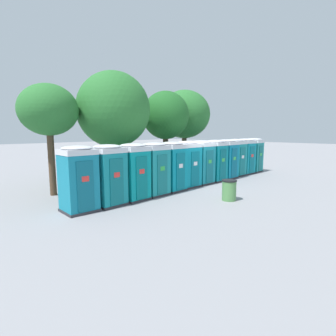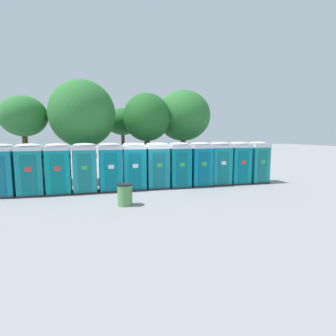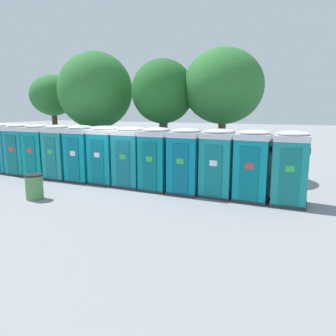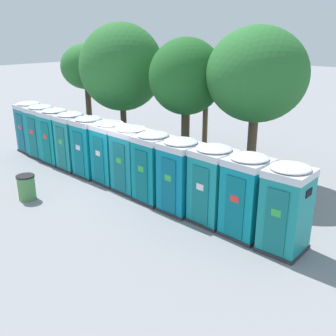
{
  "view_description": "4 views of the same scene",
  "coord_description": "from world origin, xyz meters",
  "px_view_note": "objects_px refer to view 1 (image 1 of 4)",
  "views": [
    {
      "loc": [
        -11.54,
        -9.32,
        3.08
      ],
      "look_at": [
        -2.19,
        -0.08,
        1.21
      ],
      "focal_mm": 28.0,
      "sensor_mm": 36.0,
      "label": 1
    },
    {
      "loc": [
        -2.7,
        -14.07,
        2.94
      ],
      "look_at": [
        1.25,
        -0.08,
        1.11
      ],
      "focal_mm": 28.0,
      "sensor_mm": 36.0,
      "label": 2
    },
    {
      "loc": [
        7.78,
        -11.72,
        3.27
      ],
      "look_at": [
        2.39,
        -0.08,
        0.93
      ],
      "focal_mm": 35.0,
      "sensor_mm": 36.0,
      "label": 3
    },
    {
      "loc": [
        11.31,
        -9.34,
        5.84
      ],
      "look_at": [
        2.57,
        -0.08,
        1.38
      ],
      "focal_mm": 42.0,
      "sensor_mm": 36.0,
      "label": 4
    }
  ],
  "objects_px": {
    "street_tree_0": "(184,115)",
    "street_tree_4": "(48,111)",
    "portapotty_0": "(78,179)",
    "portapotty_9": "(235,157)",
    "portapotty_5": "(187,164)",
    "portapotty_2": "(133,172)",
    "street_tree_2": "(123,119)",
    "portapotty_8": "(226,159)",
    "portapotty_4": "(172,166)",
    "portapotty_6": "(202,162)",
    "portapotty_3": "(154,169)",
    "street_tree_1": "(114,110)",
    "portapotty_10": "(245,156)",
    "portapotty_11": "(253,155)",
    "trash_can": "(229,190)",
    "portapotty_1": "(108,175)",
    "portapotty_7": "(215,160)",
    "street_tree_3": "(166,116)"
  },
  "relations": [
    {
      "from": "portapotty_0",
      "to": "portapotty_1",
      "type": "xyz_separation_m",
      "value": [
        1.27,
        -0.07,
        0.0
      ]
    },
    {
      "from": "portapotty_4",
      "to": "portapotty_7",
      "type": "height_order",
      "value": "same"
    },
    {
      "from": "portapotty_1",
      "to": "street_tree_1",
      "type": "relative_size",
      "value": 0.41
    },
    {
      "from": "portapotty_3",
      "to": "street_tree_0",
      "type": "bearing_deg",
      "value": 30.43
    },
    {
      "from": "portapotty_8",
      "to": "street_tree_1",
      "type": "height_order",
      "value": "street_tree_1"
    },
    {
      "from": "portapotty_9",
      "to": "portapotty_8",
      "type": "bearing_deg",
      "value": -175.45
    },
    {
      "from": "portapotty_0",
      "to": "street_tree_1",
      "type": "height_order",
      "value": "street_tree_1"
    },
    {
      "from": "portapotty_10",
      "to": "street_tree_2",
      "type": "height_order",
      "value": "street_tree_2"
    },
    {
      "from": "portapotty_5",
      "to": "portapotty_11",
      "type": "relative_size",
      "value": 1.0
    },
    {
      "from": "portapotty_1",
      "to": "portapotty_2",
      "type": "distance_m",
      "value": 1.27
    },
    {
      "from": "portapotty_10",
      "to": "street_tree_4",
      "type": "relative_size",
      "value": 0.49
    },
    {
      "from": "portapotty_3",
      "to": "trash_can",
      "type": "height_order",
      "value": "portapotty_3"
    },
    {
      "from": "street_tree_1",
      "to": "trash_can",
      "type": "bearing_deg",
      "value": -73.92
    },
    {
      "from": "street_tree_1",
      "to": "portapotty_1",
      "type": "bearing_deg",
      "value": -128.09
    },
    {
      "from": "portapotty_2",
      "to": "street_tree_2",
      "type": "relative_size",
      "value": 0.52
    },
    {
      "from": "portapotty_8",
      "to": "portapotty_4",
      "type": "bearing_deg",
      "value": 179.68
    },
    {
      "from": "portapotty_8",
      "to": "portapotty_10",
      "type": "distance_m",
      "value": 2.54
    },
    {
      "from": "portapotty_4",
      "to": "portapotty_8",
      "type": "height_order",
      "value": "same"
    },
    {
      "from": "trash_can",
      "to": "portapotty_9",
      "type": "bearing_deg",
      "value": 28.37
    },
    {
      "from": "street_tree_0",
      "to": "street_tree_1",
      "type": "xyz_separation_m",
      "value": [
        -6.78,
        -0.82,
        -0.07
      ]
    },
    {
      "from": "portapotty_5",
      "to": "street_tree_4",
      "type": "xyz_separation_m",
      "value": [
        -6.0,
        3.35,
        2.72
      ]
    },
    {
      "from": "portapotty_2",
      "to": "portapotty_1",
      "type": "bearing_deg",
      "value": 178.57
    },
    {
      "from": "portapotty_7",
      "to": "street_tree_2",
      "type": "xyz_separation_m",
      "value": [
        -2.48,
        6.09,
        2.61
      ]
    },
    {
      "from": "portapotty_0",
      "to": "street_tree_2",
      "type": "bearing_deg",
      "value": 43.06
    },
    {
      "from": "portapotty_3",
      "to": "portapotty_4",
      "type": "relative_size",
      "value": 1.0
    },
    {
      "from": "portapotty_1",
      "to": "portapotty_9",
      "type": "height_order",
      "value": "same"
    },
    {
      "from": "portapotty_10",
      "to": "trash_can",
      "type": "xyz_separation_m",
      "value": [
        -7.23,
        -3.19,
        -0.82
      ]
    },
    {
      "from": "portapotty_2",
      "to": "street_tree_2",
      "type": "height_order",
      "value": "street_tree_2"
    },
    {
      "from": "portapotty_6",
      "to": "portapotty_3",
      "type": "bearing_deg",
      "value": -179.16
    },
    {
      "from": "street_tree_0",
      "to": "street_tree_4",
      "type": "bearing_deg",
      "value": -177.33
    },
    {
      "from": "portapotty_11",
      "to": "trash_can",
      "type": "distance_m",
      "value": 9.11
    },
    {
      "from": "portapotty_7",
      "to": "street_tree_2",
      "type": "distance_m",
      "value": 7.07
    },
    {
      "from": "portapotty_0",
      "to": "portapotty_9",
      "type": "relative_size",
      "value": 1.0
    },
    {
      "from": "portapotty_4",
      "to": "street_tree_0",
      "type": "height_order",
      "value": "street_tree_0"
    },
    {
      "from": "portapotty_1",
      "to": "street_tree_4",
      "type": "xyz_separation_m",
      "value": [
        -0.93,
        3.41,
        2.72
      ]
    },
    {
      "from": "portapotty_5",
      "to": "portapotty_6",
      "type": "relative_size",
      "value": 1.0
    },
    {
      "from": "portapotty_4",
      "to": "trash_can",
      "type": "relative_size",
      "value": 2.75
    },
    {
      "from": "street_tree_1",
      "to": "portapotty_8",
      "type": "bearing_deg",
      "value": -25.55
    },
    {
      "from": "street_tree_4",
      "to": "street_tree_2",
      "type": "bearing_deg",
      "value": 23.57
    },
    {
      "from": "portapotty_1",
      "to": "portapotty_4",
      "type": "bearing_deg",
      "value": -0.17
    },
    {
      "from": "street_tree_2",
      "to": "street_tree_3",
      "type": "height_order",
      "value": "street_tree_3"
    },
    {
      "from": "portapotty_0",
      "to": "portapotty_6",
      "type": "height_order",
      "value": "same"
    },
    {
      "from": "street_tree_2",
      "to": "portapotty_7",
      "type": "bearing_deg",
      "value": -67.85
    },
    {
      "from": "portapotty_6",
      "to": "portapotty_9",
      "type": "relative_size",
      "value": 1.0
    },
    {
      "from": "street_tree_2",
      "to": "street_tree_0",
      "type": "bearing_deg",
      "value": -28.23
    },
    {
      "from": "portapotty_1",
      "to": "street_tree_1",
      "type": "xyz_separation_m",
      "value": [
        2.4,
        3.06,
        2.92
      ]
    },
    {
      "from": "portapotty_3",
      "to": "portapotty_4",
      "type": "xyz_separation_m",
      "value": [
        1.27,
        0.01,
        0.0
      ]
    },
    {
      "from": "portapotty_1",
      "to": "portapotty_8",
      "type": "relative_size",
      "value": 1.0
    },
    {
      "from": "portapotty_4",
      "to": "street_tree_4",
      "type": "relative_size",
      "value": 0.49
    },
    {
      "from": "portapotty_11",
      "to": "street_tree_3",
      "type": "height_order",
      "value": "street_tree_3"
    }
  ]
}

